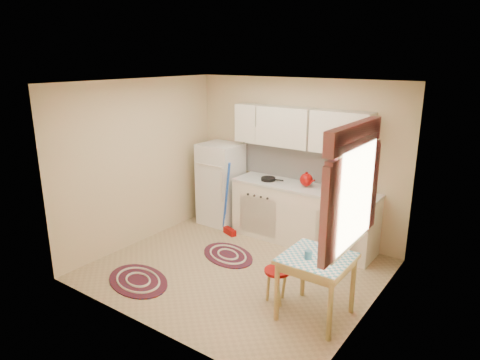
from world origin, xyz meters
name	(u,v)px	position (x,y,z in m)	size (l,w,h in m)	color
room_shell	(257,154)	(0.16, 0.24, 1.60)	(3.64, 3.60, 2.52)	tan
fridge	(221,184)	(-1.24, 1.25, 0.70)	(0.65, 0.60, 1.40)	white
broom	(229,200)	(-0.79, 0.90, 0.60)	(0.28, 0.12, 1.20)	blue
base_cabinets	(303,216)	(0.31, 1.30, 0.44)	(2.25, 0.60, 0.88)	white
countertop	(304,188)	(0.31, 1.30, 0.90)	(2.27, 0.62, 0.04)	silver
frying_pan	(268,179)	(-0.29, 1.25, 0.94)	(0.23, 0.23, 0.05)	black
red_kettle	(306,180)	(0.35, 1.30, 1.03)	(0.22, 0.20, 0.22)	#930705
red_canister	(331,186)	(0.75, 1.30, 1.00)	(0.12, 0.12, 0.16)	#930705
table	(315,287)	(1.34, -0.38, 0.36)	(0.72, 0.72, 0.72)	tan
stool	(277,286)	(0.85, -0.38, 0.21)	(0.31, 0.31, 0.42)	#930705
coffee_pot	(333,245)	(1.46, -0.26, 0.85)	(0.13, 0.12, 0.27)	#2B6183
mug	(308,255)	(1.28, -0.48, 0.77)	(0.08, 0.08, 0.10)	#2B6183
rug_center	(228,255)	(-0.35, 0.26, 0.01)	(0.93, 0.62, 0.02)	maroon
rug_left	(138,281)	(-0.86, -1.01, 0.01)	(1.00, 0.67, 0.02)	maroon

